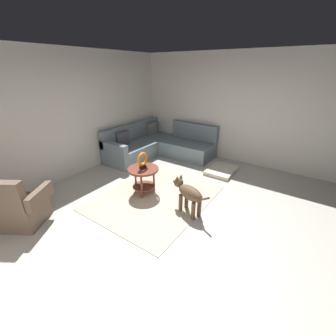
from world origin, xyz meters
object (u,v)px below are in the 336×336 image
object	(u,v)px
torus_sculpture	(143,160)
dog_toy_ball	(158,199)
side_table	(143,174)
dog	(188,193)
dog_bed_mat	(222,170)
sectional_couch	(158,146)
armchair	(19,207)

from	to	relation	value
torus_sculpture	dog_toy_ball	distance (m)	0.79
side_table	dog	bearing A→B (deg)	-93.71
dog_bed_mat	dog_toy_ball	bearing A→B (deg)	164.74
sectional_couch	dog	bearing A→B (deg)	-132.06
side_table	dog	xyz separation A→B (m)	(-0.07, -1.05, -0.04)
torus_sculpture	dog_toy_ball	xyz separation A→B (m)	(-0.08, -0.41, -0.67)
side_table	dog_toy_ball	size ratio (longest dim) A/B	6.74
dog_bed_mat	torus_sculpture	bearing A→B (deg)	152.91
armchair	torus_sculpture	distance (m)	2.12
armchair	torus_sculpture	bearing A→B (deg)	30.33
sectional_couch	armchair	size ratio (longest dim) A/B	2.26
armchair	dog_toy_ball	distance (m)	2.26
side_table	dog_toy_ball	xyz separation A→B (m)	(-0.08, -0.41, -0.37)
dog_bed_mat	dog_toy_ball	size ratio (longest dim) A/B	8.98
torus_sculpture	dog	xyz separation A→B (m)	(-0.07, -1.05, -0.33)
torus_sculpture	dog	world-z (taller)	torus_sculpture
armchair	dog	xyz separation A→B (m)	(1.79, -2.01, 0.05)
dog	dog_toy_ball	world-z (taller)	dog
dog	sectional_couch	bearing A→B (deg)	64.74
side_table	armchair	bearing A→B (deg)	152.87
armchair	dog	distance (m)	2.69
armchair	dog_toy_ball	size ratio (longest dim) A/B	11.20
sectional_couch	torus_sculpture	size ratio (longest dim) A/B	6.90
side_table	torus_sculpture	distance (m)	0.29
armchair	dog	world-z (taller)	armchair
torus_sculpture	dog_bed_mat	bearing A→B (deg)	-27.09
armchair	dog_toy_ball	world-z (taller)	armchair
torus_sculpture	dog_toy_ball	size ratio (longest dim) A/B	3.66
torus_sculpture	dog_bed_mat	xyz separation A→B (m)	(1.80, -0.92, -0.67)
armchair	torus_sculpture	xyz separation A→B (m)	(1.86, -0.95, 0.39)
side_table	dog_bed_mat	xyz separation A→B (m)	(1.80, -0.92, -0.37)
armchair	side_table	size ratio (longest dim) A/B	1.66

